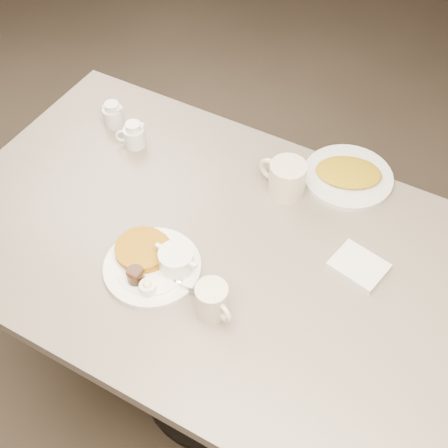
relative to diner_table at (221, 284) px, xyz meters
The scene contains 9 objects.
room 0.82m from the diner_table, ahead, with size 7.04×8.04×2.84m.
diner_table is the anchor object (origin of this frame).
main_plate 0.26m from the diner_table, 128.35° to the right, with size 0.30×0.26×0.07m.
coffee_mug_near 0.29m from the diner_table, 65.82° to the right, with size 0.12×0.10×0.09m.
napkin 0.40m from the diner_table, 17.95° to the left, with size 0.15×0.13×0.02m.
coffee_mug_far 0.35m from the diner_table, 77.02° to the left, with size 0.15×0.12×0.10m.
creamer_left 0.51m from the diner_table, 152.72° to the left, with size 0.09×0.08×0.08m.
creamer_right 0.62m from the diner_table, 153.66° to the left, with size 0.10×0.08×0.08m.
hash_plate 0.47m from the diner_table, 63.34° to the left, with size 0.33×0.33×0.04m.
Camera 1 is at (0.47, -0.82, 1.97)m, focal length 47.97 mm.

